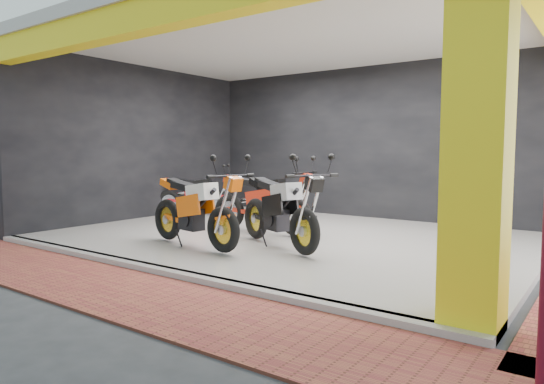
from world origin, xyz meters
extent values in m
plane|color=#2D2D30|center=(0.00, 0.00, 0.00)|extent=(80.00, 80.00, 0.00)
cube|color=beige|center=(0.00, 2.00, 0.05)|extent=(8.00, 6.00, 0.10)
cube|color=beige|center=(0.00, 2.00, 3.60)|extent=(8.40, 6.40, 0.20)
cube|color=black|center=(0.00, 5.10, 1.75)|extent=(8.20, 0.20, 3.50)
cube|color=black|center=(-4.10, 2.00, 1.75)|extent=(0.20, 6.20, 3.50)
cube|color=yellow|center=(3.75, -0.75, 1.75)|extent=(0.50, 0.50, 3.50)
cube|color=yellow|center=(0.00, -1.00, 3.30)|extent=(8.40, 0.30, 0.40)
cube|color=beige|center=(0.00, -1.02, 0.05)|extent=(8.00, 0.20, 0.10)
cube|color=#984731|center=(0.00, -1.80, 0.01)|extent=(9.00, 1.40, 0.03)
camera|label=1|loc=(4.76, -5.18, 1.60)|focal=32.00mm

